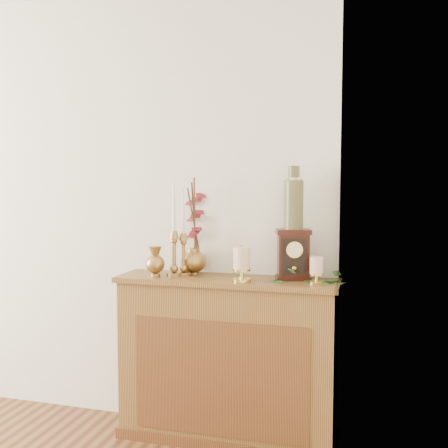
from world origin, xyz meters
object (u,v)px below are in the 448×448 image
(bud_vase, at_px, (155,262))
(ceramic_vase, at_px, (294,201))
(candlestick_left, at_px, (174,246))
(mantel_clock, at_px, (293,255))
(candlestick_center, at_px, (184,247))
(ginger_jar, at_px, (195,230))

(bud_vase, height_order, ceramic_vase, ceramic_vase)
(candlestick_left, relative_size, mantel_clock, 1.91)
(bud_vase, bearing_deg, candlestick_center, 28.27)
(candlestick_center, relative_size, bud_vase, 2.88)
(ginger_jar, height_order, ceramic_vase, ceramic_vase)
(ginger_jar, bearing_deg, candlestick_center, -104.29)
(ginger_jar, bearing_deg, mantel_clock, -6.52)
(mantel_clock, bearing_deg, candlestick_center, 169.14)
(candlestick_left, relative_size, candlestick_center, 1.06)
(mantel_clock, xyz_separation_m, ceramic_vase, (-0.00, 0.00, 0.29))
(ginger_jar, distance_m, mantel_clock, 0.60)
(candlestick_center, bearing_deg, mantel_clock, 4.78)
(bud_vase, distance_m, ceramic_vase, 0.84)
(mantel_clock, bearing_deg, candlestick_left, 171.49)
(candlestick_left, distance_m, ginger_jar, 0.19)
(candlestick_left, height_order, ceramic_vase, ceramic_vase)
(candlestick_center, distance_m, ginger_jar, 0.15)
(candlestick_center, distance_m, mantel_clock, 0.62)
(candlestick_center, bearing_deg, ginger_jar, 75.71)
(candlestick_left, distance_m, bud_vase, 0.14)
(candlestick_center, xyz_separation_m, mantel_clock, (0.62, 0.05, -0.03))
(candlestick_left, xyz_separation_m, mantel_clock, (0.66, 0.08, -0.04))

